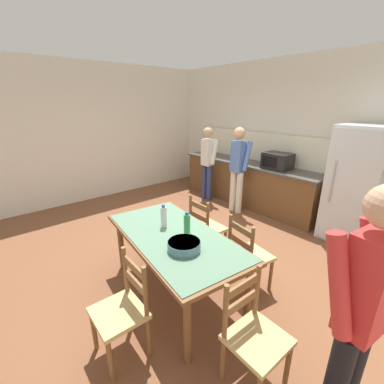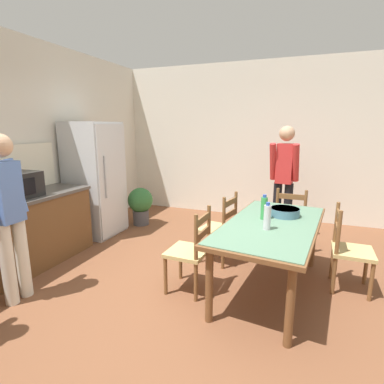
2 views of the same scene
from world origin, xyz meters
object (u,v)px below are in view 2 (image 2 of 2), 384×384
(dining_table, at_px, (271,230))
(person_by_table, at_px, (284,176))
(refrigerator, at_px, (95,179))
(chair_side_far_right, at_px, (220,229))
(serving_bowl, at_px, (285,212))
(bottle_near_centre, at_px, (267,217))
(potted_plant, at_px, (140,203))
(person_at_counter, at_px, (8,211))
(chair_head_end, at_px, (290,220))
(bottle_off_centre, at_px, (264,208))
(chair_side_far_left, at_px, (191,251))
(chair_side_near_right, at_px, (349,250))
(microwave, at_px, (15,186))

(dining_table, xyz_separation_m, person_by_table, (1.74, 0.02, 0.31))
(refrigerator, bearing_deg, chair_side_far_right, -98.14)
(serving_bowl, relative_size, person_by_table, 0.18)
(bottle_near_centre, height_order, potted_plant, bottle_near_centre)
(dining_table, bearing_deg, serving_bowl, -18.46)
(person_at_counter, bearing_deg, dining_table, -154.70)
(chair_head_end, bearing_deg, potted_plant, -4.26)
(person_by_table, bearing_deg, bottle_off_centre, 5.25)
(dining_table, xyz_separation_m, chair_head_end, (1.18, -0.14, -0.23))
(bottle_near_centre, xyz_separation_m, chair_side_far_left, (-0.09, 0.75, -0.43))
(dining_table, xyz_separation_m, chair_side_far_left, (-0.32, 0.78, -0.23))
(chair_side_near_right, xyz_separation_m, chair_side_far_right, (0.17, 1.47, 0.00))
(serving_bowl, relative_size, chair_side_near_right, 0.35)
(serving_bowl, height_order, person_at_counter, person_at_counter)
(dining_table, height_order, serving_bowl, serving_bowl)
(bottle_near_centre, bearing_deg, microwave, 97.41)
(dining_table, distance_m, person_at_counter, 2.61)
(bottle_near_centre, xyz_separation_m, person_at_counter, (-0.89, 2.33, 0.06))
(chair_head_end, xyz_separation_m, person_by_table, (0.56, 0.16, 0.54))
(chair_side_far_right, height_order, person_at_counter, person_at_counter)
(person_by_table, bearing_deg, chair_head_end, 24.04)
(chair_side_near_right, distance_m, person_by_table, 1.72)
(bottle_off_centre, distance_m, chair_side_far_left, 0.91)
(microwave, distance_m, serving_bowl, 3.11)
(microwave, xyz_separation_m, chair_head_end, (1.78, -3.01, -0.61))
(potted_plant, bearing_deg, serving_bowl, -114.12)
(chair_head_end, relative_size, person_by_table, 0.52)
(bottle_off_centre, height_order, chair_side_far_left, bottle_off_centre)
(serving_bowl, height_order, potted_plant, serving_bowl)
(chair_side_far_left, relative_size, chair_side_far_right, 1.00)
(bottle_near_centre, xyz_separation_m, potted_plant, (1.66, 2.40, -0.49))
(serving_bowl, xyz_separation_m, chair_side_far_right, (0.18, 0.79, -0.36))
(person_at_counter, relative_size, person_by_table, 0.96)
(microwave, relative_size, chair_side_near_right, 0.55)
(potted_plant, bearing_deg, chair_side_far_right, -118.75)
(chair_side_near_right, height_order, person_at_counter, person_at_counter)
(person_at_counter, bearing_deg, refrigerator, -75.29)
(refrigerator, relative_size, chair_side_far_left, 1.98)
(bottle_off_centre, distance_m, potted_plant, 2.72)
(potted_plant, bearing_deg, person_by_table, -82.75)
(person_by_table, bearing_deg, microwave, -42.67)
(refrigerator, distance_m, bottle_near_centre, 3.00)
(serving_bowl, distance_m, chair_head_end, 0.95)
(bottle_near_centre, xyz_separation_m, chair_side_far_right, (0.71, 0.66, -0.43))
(dining_table, bearing_deg, person_by_table, 0.72)
(chair_side_far_left, height_order, chair_side_far_right, same)
(bottle_near_centre, bearing_deg, refrigerator, 70.21)
(chair_side_near_right, bearing_deg, chair_head_end, 37.45)
(chair_side_far_right, relative_size, person_at_counter, 0.55)
(serving_bowl, distance_m, potted_plant, 2.80)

